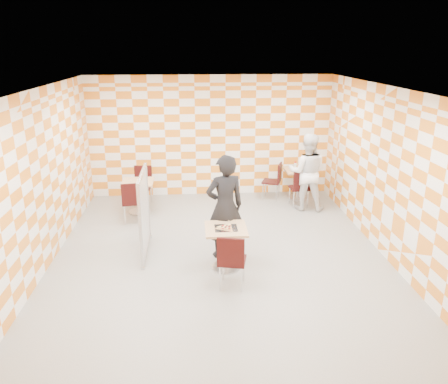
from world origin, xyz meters
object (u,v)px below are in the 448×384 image
at_px(man_dark, 225,207).
at_px(sport_bottle, 295,166).
at_px(chair_second_side, 275,178).
at_px(chair_empty_far, 143,182).
at_px(main_table, 226,241).
at_px(second_table, 299,179).
at_px(chair_second_front, 300,185).
at_px(empty_table, 138,191).
at_px(chair_empty_near, 132,199).
at_px(partition, 144,213).
at_px(soda_bottle, 302,165).
at_px(chair_main_front, 231,258).
at_px(man_white, 307,172).

bearing_deg(man_dark, sport_bottle, -137.44).
height_order(chair_second_side, chair_empty_far, same).
xyz_separation_m(main_table, chair_empty_far, (-1.75, 3.38, 0.04)).
bearing_deg(second_table, chair_second_front, -99.65).
distance_m(main_table, empty_table, 3.31).
xyz_separation_m(empty_table, sport_bottle, (3.77, 0.74, 0.33)).
height_order(main_table, second_table, same).
bearing_deg(chair_second_side, chair_empty_near, -158.75).
distance_m(chair_empty_far, partition, 2.71).
height_order(chair_second_side, sport_bottle, sport_bottle).
bearing_deg(man_dark, soda_bottle, -139.71).
distance_m(chair_second_front, soda_bottle, 0.78).
relative_size(empty_table, partition, 0.48).
xyz_separation_m(chair_main_front, chair_second_side, (1.45, 4.16, 0.00)).
height_order(main_table, chair_second_front, chair_second_front).
bearing_deg(empty_table, chair_second_side, 11.65).
height_order(chair_second_side, partition, partition).
distance_m(chair_empty_near, partition, 1.55).
xyz_separation_m(chair_main_front, chair_empty_near, (-1.89, 2.86, 0.00)).
bearing_deg(chair_main_front, man_dark, 90.72).
bearing_deg(chair_empty_far, chair_second_front, -8.08).
bearing_deg(chair_empty_near, soda_bottle, 18.89).
distance_m(partition, sport_bottle, 4.44).
relative_size(partition, man_dark, 0.82).
xyz_separation_m(chair_second_side, chair_empty_near, (-3.34, -1.30, 0.00)).
distance_m(partition, soda_bottle, 4.59).
bearing_deg(partition, main_table, -25.90).
xyz_separation_m(empty_table, chair_second_front, (3.76, 0.06, 0.04)).
xyz_separation_m(partition, sport_bottle, (3.41, 2.83, 0.05)).
bearing_deg(partition, man_dark, -8.38).
bearing_deg(chair_second_side, sport_bottle, 7.25).
height_order(second_table, chair_main_front, chair_main_front).
bearing_deg(chair_main_front, main_table, 92.75).
height_order(chair_second_front, man_white, man_white).
relative_size(chair_second_side, partition, 0.60).
xyz_separation_m(second_table, chair_second_side, (-0.59, -0.02, 0.04)).
xyz_separation_m(main_table, man_dark, (0.02, 0.48, 0.44)).
bearing_deg(chair_empty_far, man_dark, -58.67).
relative_size(man_dark, soda_bottle, 8.24).
relative_size(main_table, sport_bottle, 3.75).
relative_size(chair_second_side, chair_empty_near, 1.00).
distance_m(chair_main_front, soda_bottle, 4.76).
relative_size(empty_table, soda_bottle, 3.26).
bearing_deg(chair_second_side, empty_table, -168.35).
bearing_deg(empty_table, chair_empty_near, -96.23).
xyz_separation_m(chair_empty_far, partition, (0.32, -2.68, 0.25)).
bearing_deg(second_table, empty_table, -169.80).
bearing_deg(empty_table, man_dark, -51.95).
height_order(empty_table, man_dark, man_dark).
bearing_deg(chair_main_front, chair_empty_near, 123.42).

